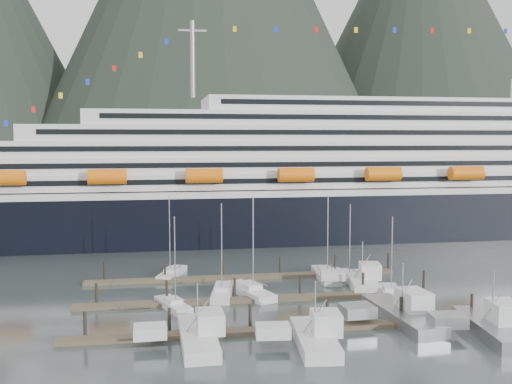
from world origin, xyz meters
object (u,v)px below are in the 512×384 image
Objects in this scene: trawler_a at (196,335)px; cruise_ship at (371,181)px; sailboat_d at (346,277)px; sailboat_h at (390,293)px; sailboat_e at (172,274)px; trawler_b at (314,337)px; trawler_c at (401,314)px; sailboat_a at (173,305)px; sailboat_g at (326,276)px; trawler_e at (361,280)px; sailboat_b at (222,293)px; sailboat_c at (250,292)px; trawler_d at (491,326)px.

cruise_ship is at bearing -33.94° from trawler_a.
sailboat_d reaches higher than sailboat_h.
sailboat_e reaches higher than trawler_b.
trawler_b is at bearing 152.34° from sailboat_h.
sailboat_d is at bearing -84.84° from sailboat_e.
trawler_a is 24.61m from trawler_c.
sailboat_a is 0.93× the size of sailboat_g.
cruise_ship is at bearing -3.45° from sailboat_h.
sailboat_a reaches higher than trawler_e.
sailboat_b is at bearing 97.01° from sailboat_d.
trawler_b is at bearing -103.28° from trawler_a.
sailboat_e is at bearing -142.39° from cruise_ship.
trawler_b is (3.36, -21.21, 0.51)m from sailboat_c.
trawler_d is at bearing -152.52° from trawler_e.
sailboat_a is (-46.30, -53.53, -11.64)m from cruise_ship.
trawler_b is (-9.85, -29.00, 0.53)m from sailboat_g.
cruise_ship is 59.10m from sailboat_e.
sailboat_h is (22.72, -4.07, -0.01)m from sailboat_b.
sailboat_c reaches higher than trawler_e.
sailboat_g is 6.90m from trawler_e.
sailboat_c is 1.21× the size of trawler_e.
trawler_c is 1.29× the size of trawler_e.
trawler_e is (-6.66, 23.14, -0.05)m from trawler_d.
trawler_e is (20.57, 1.63, 0.51)m from sailboat_b.
trawler_a is 0.96× the size of trawler_d.
cruise_ship is 14.75× the size of sailboat_c.
sailboat_a reaches higher than trawler_b.
cruise_ship is 67.59m from trawler_c.
sailboat_h is at bearing -120.39° from sailboat_c.
sailboat_g is (13.21, 7.78, -0.02)m from sailboat_c.
sailboat_e is at bearing 2.32° from trawler_a.
sailboat_g is (23.85, 12.59, 0.02)m from sailboat_a.
trawler_a is at bearing 135.82° from sailboat_c.
sailboat_e is 0.99× the size of sailboat_g.
sailboat_a reaches higher than sailboat_h.
sailboat_a is at bearing 65.44° from trawler_c.
sailboat_g is at bearing -78.62° from sailboat_c.
sailboat_e is at bearing 37.37° from sailboat_b.
sailboat_d is 30.35m from trawler_b.
sailboat_a is 8.58m from sailboat_b.
trawler_b is at bearing -114.79° from cruise_ship.
sailboat_e reaches higher than sailboat_h.
cruise_ship is 18.25× the size of sailboat_h.
cruise_ship is at bearing -21.02° from trawler_c.
sailboat_d is at bearing -4.47° from trawler_c.
sailboat_c is 31.64m from trawler_d.
trawler_c reaches higher than trawler_b.
sailboat_a is 1.04× the size of trawler_e.
sailboat_c reaches higher than sailboat_h.
sailboat_e reaches higher than sailboat_g.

